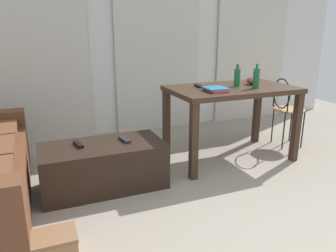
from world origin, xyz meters
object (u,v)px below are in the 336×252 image
Objects in this scene: bottle_far at (256,78)px; bottle_near at (237,77)px; craft_table at (231,98)px; shoebox at (53,245)px; tv_remote_secondary at (78,144)px; scissors at (256,81)px; coffee_table at (103,166)px; wire_chair at (285,104)px; book_stack at (216,89)px; tv_remote_on_table at (199,86)px; bowl at (253,81)px; tv_remote_primary at (125,140)px.

bottle_near is at bearing 128.52° from bottle_far.
craft_table is 2.26m from shoebox.
scissors is at bearing 0.26° from tv_remote_secondary.
bottle_near is 1.76m from tv_remote_secondary.
shoebox is at bearing -121.09° from coffee_table.
wire_chair is at bearing 21.50° from shoebox.
bottle_far reaches higher than tv_remote_secondary.
shoebox is (-1.65, -0.85, -0.74)m from book_stack.
tv_remote_on_table is at bearing 35.18° from shoebox.
tv_remote_on_table is at bearing 161.64° from bottle_near.
bottle_far reaches higher than book_stack.
bottle_far is at bearing -119.31° from bowl.
coffee_table is 1.30m from tv_remote_on_table.
tv_remote_on_table reaches higher than scissors.
tv_remote_on_table is 0.52× the size of shoebox.
coffee_table is 4.27× the size of book_stack.
bottle_near reaches higher than book_stack.
tv_remote_secondary is (-1.34, 0.02, -0.40)m from book_stack.
tv_remote_primary is (-1.41, -0.00, -0.48)m from bottle_far.
bottle_far is at bearing -0.47° from book_stack.
scissors is 2.81m from shoebox.
book_stack reaches higher than tv_remote_secondary.
shoebox is at bearing -152.74° from craft_table.
wire_chair is 3.28× the size of book_stack.
wire_chair is at bearing 6.19° from bottle_near.
bottle_far is 1.45× the size of tv_remote_secondary.
tv_remote_primary is (-1.71, -0.38, -0.38)m from scissors.
bowl is 1.98m from tv_remote_secondary.
bottle_far is at bearing 0.76° from coffee_table.
bottle_far is 0.99× the size of book_stack.
craft_table is 5.22× the size of book_stack.
bottle_near is 2.38m from shoebox.
tv_remote_on_table is 1.45× the size of scissors.
wire_chair is 2.78× the size of shoebox.
tv_remote_on_table is at bearing -173.18° from scissors.
book_stack is (-0.47, 0.00, -0.09)m from bottle_far.
bottle_near is 0.20m from bottle_far.
tv_remote_primary is at bearing -173.27° from wire_chair.
bottle_near reaches higher than tv_remote_primary.
craft_table is 1.59× the size of wire_chair.
tv_remote_primary is at bearing 5.69° from coffee_table.
tv_remote_secondary is (-1.69, -0.13, -0.48)m from bottle_near.
craft_table is 0.34m from bowl.
book_stack is 0.85× the size of shoebox.
bottle_near is 1.50× the size of tv_remote_on_table.
book_stack reaches higher than coffee_table.
bottle_far is 0.50m from scissors.
bottle_near is (1.50, 0.18, 0.69)m from coffee_table.
bottle_far is 1.71× the size of bowl.
tv_remote_on_table is at bearing 157.16° from craft_table.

